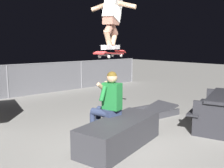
% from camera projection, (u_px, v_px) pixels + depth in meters
% --- Properties ---
extents(ground_plane, '(40.00, 40.00, 0.00)m').
position_uv_depth(ground_plane, '(115.00, 146.00, 4.56)').
color(ground_plane, gray).
extents(ledge_box_main, '(1.91, 1.11, 0.48)m').
position_uv_depth(ledge_box_main, '(120.00, 133.00, 4.49)').
color(ledge_box_main, '#38383D').
rests_on(ledge_box_main, ground).
extents(person_sitting_on_ledge, '(0.59, 0.79, 1.32)m').
position_uv_depth(person_sitting_on_ledge, '(107.00, 102.00, 4.79)').
color(person_sitting_on_ledge, '#2D3856').
rests_on(person_sitting_on_ledge, ground).
extents(skateboard, '(1.01, 0.60, 0.13)m').
position_uv_depth(skateboard, '(111.00, 53.00, 4.65)').
color(skateboard, '#B72D2D').
extents(skater_airborne, '(0.63, 0.84, 1.12)m').
position_uv_depth(skater_airborne, '(112.00, 15.00, 4.59)').
color(skater_airborne, white).
extents(kicker_ramp, '(1.20, 0.89, 0.35)m').
position_uv_depth(kicker_ramp, '(154.00, 112.00, 6.57)').
color(kicker_ramp, '#38383D').
rests_on(kicker_ramp, ground).
extents(fence_back, '(12.05, 0.05, 1.14)m').
position_uv_depth(fence_back, '(7.00, 80.00, 8.51)').
color(fence_back, slate).
rests_on(fence_back, ground).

